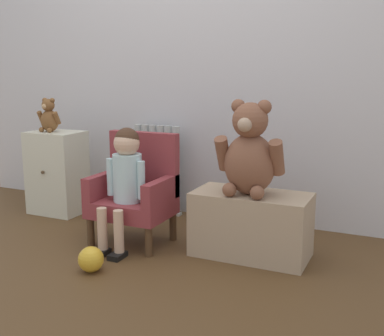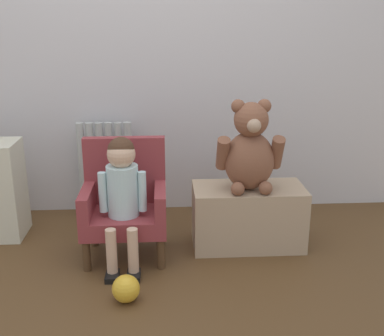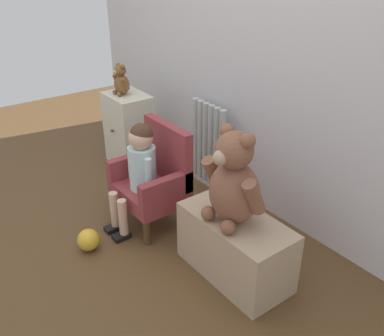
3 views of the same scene
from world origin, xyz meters
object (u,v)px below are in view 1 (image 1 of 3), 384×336
object	(u,v)px
low_bench	(251,225)
small_dresser	(57,172)
child_armchair	(136,191)
toy_ball	(91,259)
radiator	(157,170)
small_teddy_bear	(49,117)
child_figure	(125,171)
large_teddy_bear	(250,153)

from	to	relation	value
low_bench	small_dresser	bearing A→B (deg)	171.91
child_armchair	toy_ball	xyz separation A→B (m)	(0.03, -0.50, -0.24)
radiator	small_teddy_bear	size ratio (longest dim) A/B	2.68
child_armchair	low_bench	world-z (taller)	child_armchair
toy_ball	child_figure	bearing A→B (deg)	94.55
small_dresser	low_bench	xyz separation A→B (m)	(1.54, -0.22, -0.12)
radiator	toy_ball	bearing A→B (deg)	-79.55
child_figure	small_dresser	bearing A→B (deg)	155.12
small_teddy_bear	toy_ball	size ratio (longest dim) A/B	1.80
small_teddy_bear	toy_ball	xyz separation A→B (m)	(0.89, -0.76, -0.64)
small_teddy_bear	low_bench	bearing A→B (deg)	-7.13
small_dresser	small_teddy_bear	distance (m)	0.41
small_dresser	child_armchair	size ratio (longest dim) A/B	0.91
child_figure	large_teddy_bear	world-z (taller)	large_teddy_bear
low_bench	toy_ball	distance (m)	0.89
radiator	small_dresser	xyz separation A→B (m)	(-0.67, -0.29, -0.02)
radiator	large_teddy_bear	xyz separation A→B (m)	(0.87, -0.54, 0.27)
child_armchair	child_figure	bearing A→B (deg)	-90.00
child_armchair	low_bench	xyz separation A→B (m)	(0.71, 0.06, -0.13)
radiator	low_bench	size ratio (longest dim) A/B	1.00
small_dresser	large_teddy_bear	xyz separation A→B (m)	(1.54, -0.25, 0.29)
low_bench	large_teddy_bear	world-z (taller)	large_teddy_bear
small_dresser	small_teddy_bear	bearing A→B (deg)	-137.70
child_armchair	large_teddy_bear	world-z (taller)	large_teddy_bear
radiator	small_dresser	distance (m)	0.73
low_bench	small_teddy_bear	world-z (taller)	small_teddy_bear
small_dresser	toy_ball	size ratio (longest dim) A/B	4.46
radiator	low_bench	distance (m)	1.02
toy_ball	large_teddy_bear	bearing A→B (deg)	38.56
large_teddy_bear	small_teddy_bear	size ratio (longest dim) A/B	2.14
radiator	child_figure	distance (m)	0.71
small_dresser	toy_ball	distance (m)	1.19
small_dresser	large_teddy_bear	bearing A→B (deg)	-9.13
large_teddy_bear	small_dresser	bearing A→B (deg)	170.87
large_teddy_bear	toy_ball	distance (m)	1.00
radiator	child_armchair	size ratio (longest dim) A/B	0.98
radiator	small_teddy_bear	distance (m)	0.85
child_armchair	small_teddy_bear	bearing A→B (deg)	163.51
small_teddy_bear	child_figure	bearing A→B (deg)	-22.92
radiator	small_teddy_bear	xyz separation A→B (m)	(-0.69, -0.32, 0.38)
child_figure	toy_ball	size ratio (longest dim) A/B	5.27
child_figure	small_teddy_bear	distance (m)	0.97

